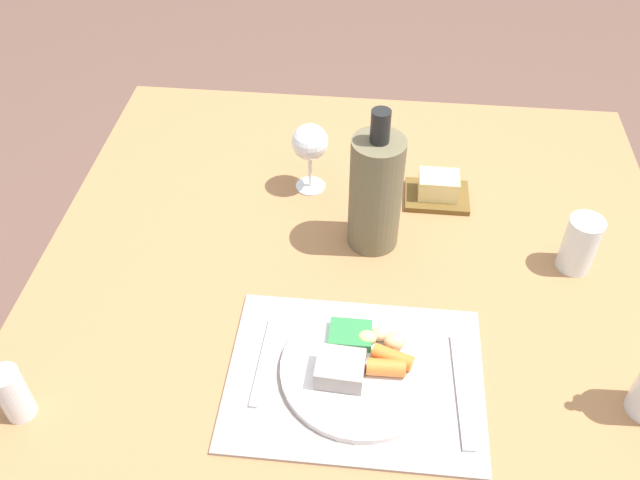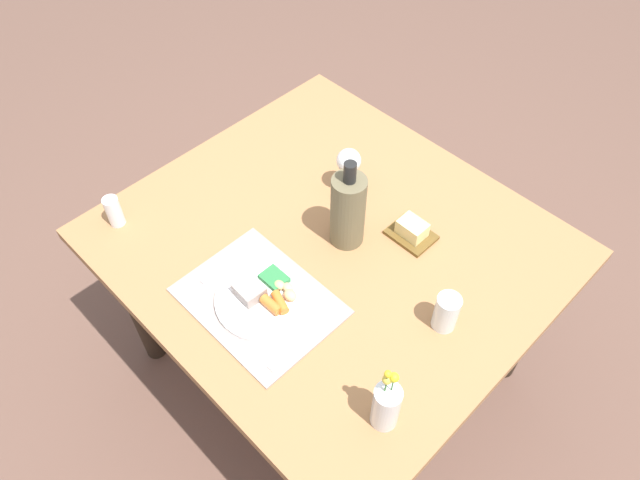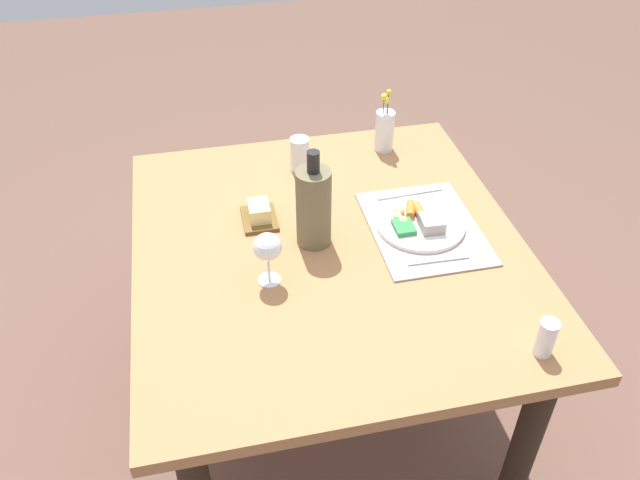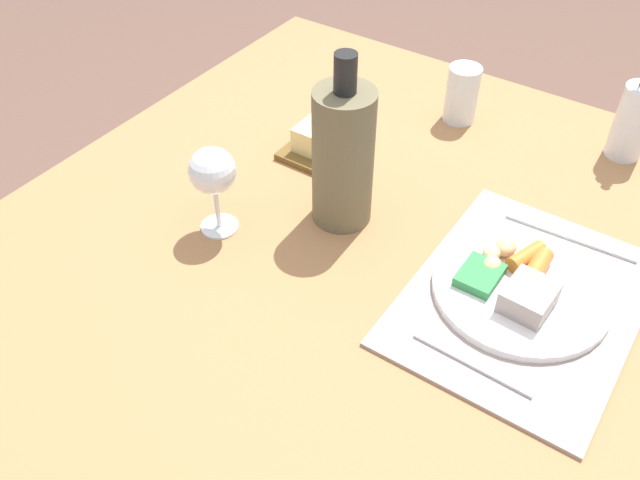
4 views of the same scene
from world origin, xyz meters
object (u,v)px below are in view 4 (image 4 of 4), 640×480
water_tumbler (461,97)px  butter_dish (317,141)px  dining_table (351,278)px  dinner_plate (520,286)px  knife (571,235)px  cooler_bottle (343,156)px  flower_vase (633,119)px  wine_glass (213,173)px  fork (472,363)px

water_tumbler → butter_dish: water_tumbler is taller
dining_table → dinner_plate: size_ratio=4.61×
knife → cooler_bottle: (-0.16, 0.33, 0.11)m
dining_table → flower_vase: (0.46, -0.29, 0.18)m
knife → flower_vase: (0.28, 0.00, 0.07)m
butter_dish → cooler_bottle: (-0.13, -0.14, 0.10)m
dinner_plate → wine_glass: 0.49m
dinner_plate → water_tumbler: water_tumbler is taller
knife → flower_vase: 0.29m
flower_vase → butter_dish: flower_vase is taller
dinner_plate → water_tumbler: 0.47m
dining_table → dinner_plate: 0.30m
knife → water_tumbler: (0.22, 0.30, 0.04)m
dining_table → dinner_plate: dinner_plate is taller
dining_table → water_tumbler: (0.40, 0.01, 0.15)m
flower_vase → wine_glass: bearing=139.9°
knife → water_tumbler: 0.37m
knife → butter_dish: size_ratio=1.60×
dinner_plate → fork: size_ratio=1.50×
dinner_plate → flower_vase: (0.44, -0.02, 0.06)m
dinner_plate → knife: (0.16, -0.02, -0.01)m
fork → butter_dish: size_ratio=1.32×
water_tumbler → dinner_plate: bearing=-143.7°
dining_table → butter_dish: 0.27m
fork → cooler_bottle: 0.37m
dinner_plate → fork: 0.16m
cooler_bottle → water_tumbler: bearing=-4.9°
dinner_plate → water_tumbler: bearing=36.3°
fork → knife: (0.32, -0.02, 0.00)m
flower_vase → wine_glass: 0.75m
flower_vase → cooler_bottle: cooler_bottle is taller
dinner_plate → butter_dish: size_ratio=1.98×
dining_table → flower_vase: size_ratio=5.28×
knife → cooler_bottle: bearing=112.0°
dining_table → dinner_plate: (0.02, -0.27, 0.12)m
fork → wine_glass: 0.47m
fork → knife: 0.32m
wine_glass → flower_vase: bearing=-40.1°
water_tumbler → cooler_bottle: size_ratio=0.38×
knife → cooler_bottle: cooler_bottle is taller
fork → flower_vase: size_ratio=0.77×
butter_dish → cooler_bottle: bearing=-132.8°
flower_vase → dinner_plate: bearing=177.0°
water_tumbler → fork: bearing=-152.6°
dinner_plate → wine_glass: wine_glass is taller
flower_vase → wine_glass: flower_vase is taller
flower_vase → wine_glass: (-0.57, 0.48, 0.04)m
fork → dinner_plate: bearing=1.6°
fork → flower_vase: 0.60m
fork → water_tumbler: size_ratio=1.54×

